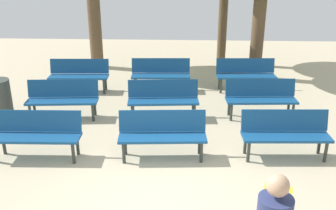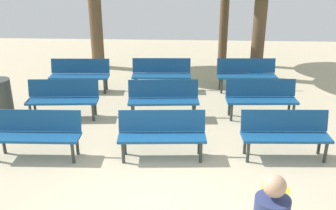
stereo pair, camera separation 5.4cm
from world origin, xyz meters
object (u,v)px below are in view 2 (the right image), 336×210
at_px(bench_r2_c2, 246,73).
at_px(trash_bin, 0,99).
at_px(bench_r2_c0, 80,73).
at_px(bench_r2_c1, 161,73).
at_px(bench_r0_c0, 37,132).
at_px(bench_r1_c2, 261,96).
at_px(bench_r0_c2, 285,132).
at_px(bench_r1_c1, 163,97).
at_px(bench_r0_c1, 162,132).
at_px(bench_r1_c0, 63,97).

relative_size(bench_r2_c2, trash_bin, 1.77).
distance_m(bench_r2_c0, bench_r2_c1, 2.23).
bearing_deg(bench_r0_c0, bench_r1_c2, 23.93).
xyz_separation_m(bench_r0_c2, bench_r2_c1, (-2.52, 3.62, 0.00)).
xyz_separation_m(bench_r1_c1, bench_r2_c2, (2.16, 2.02, 0.00)).
xyz_separation_m(bench_r0_c1, bench_r2_c0, (-2.49, 3.58, 0.00)).
bearing_deg(bench_r2_c2, bench_r2_c0, -179.50).
bearing_deg(bench_r1_c2, bench_r0_c2, -89.69).
distance_m(bench_r1_c1, trash_bin, 3.74).
bearing_deg(bench_r2_c1, bench_r2_c0, -178.23).
bearing_deg(bench_r1_c1, bench_r2_c2, 38.62).
bearing_deg(bench_r0_c2, trash_bin, 163.70).
bearing_deg(bench_r2_c0, bench_r1_c0, -89.02).
bearing_deg(bench_r2_c0, bench_r1_c1, -38.44).
bearing_deg(bench_r0_c0, bench_r0_c1, 1.38).
relative_size(bench_r0_c2, trash_bin, 1.76).
distance_m(bench_r0_c2, bench_r2_c2, 3.72).
xyz_separation_m(bench_r1_c2, trash_bin, (-5.97, -0.36, -0.05)).
height_order(bench_r2_c0, bench_r2_c1, same).
distance_m(bench_r2_c1, trash_bin, 4.14).
relative_size(bench_r1_c2, bench_r2_c1, 1.00).
distance_m(bench_r0_c1, bench_r1_c1, 1.83).
relative_size(bench_r0_c1, trash_bin, 1.77).
height_order(bench_r0_c2, bench_r1_c2, same).
xyz_separation_m(bench_r0_c0, bench_r1_c1, (2.21, 1.94, 0.00)).
xyz_separation_m(bench_r1_c2, bench_r2_c2, (-0.08, 1.86, 0.00)).
bearing_deg(bench_r1_c0, bench_r0_c1, -40.50).
bearing_deg(bench_r1_c1, bench_r0_c1, -91.64).
relative_size(bench_r0_c0, bench_r0_c2, 1.00).
bearing_deg(trash_bin, bench_r2_c0, 55.63).
xyz_separation_m(bench_r0_c1, bench_r1_c1, (-0.09, 1.83, 0.00)).
xyz_separation_m(bench_r1_c0, bench_r2_c2, (4.45, 2.11, 0.00)).
bearing_deg(trash_bin, bench_r1_c0, 4.18).
xyz_separation_m(bench_r0_c1, bench_r1_c0, (-2.38, 1.74, 0.00)).
bearing_deg(bench_r1_c1, bench_r2_c1, 90.74).
relative_size(bench_r1_c0, bench_r1_c2, 1.01).
bearing_deg(bench_r2_c1, bench_r1_c2, -38.60).
relative_size(bench_r1_c2, trash_bin, 1.77).
bearing_deg(bench_r1_c2, bench_r0_c1, -140.37).
bearing_deg(bench_r1_c1, trash_bin, 178.57).
relative_size(bench_r0_c1, bench_r1_c2, 1.00).
bearing_deg(bench_r1_c0, trash_bin, 179.73).
distance_m(bench_r0_c1, bench_r1_c0, 2.95).
bearing_deg(bench_r0_c2, bench_r1_c0, 158.48).
distance_m(bench_r1_c2, trash_bin, 5.98).
distance_m(bench_r0_c0, bench_r2_c0, 3.69).
relative_size(bench_r1_c1, bench_r1_c2, 1.01).
distance_m(bench_r1_c1, bench_r2_c1, 1.93).
height_order(bench_r0_c0, bench_r2_c0, same).
relative_size(bench_r1_c2, bench_r2_c2, 1.00).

